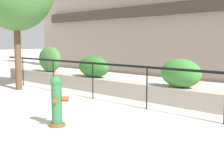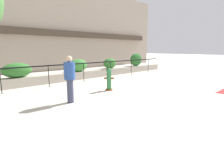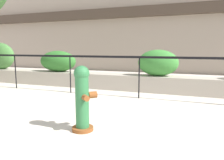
% 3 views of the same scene
% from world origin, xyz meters
% --- Properties ---
extents(building_facade, '(30.00, 1.36, 8.00)m').
position_xyz_m(building_facade, '(0.00, 11.98, 3.99)').
color(building_facade, gray).
rests_on(building_facade, ground).
extents(planter_wall_low, '(18.00, 0.70, 0.50)m').
position_xyz_m(planter_wall_low, '(0.00, 6.00, 0.25)').
color(planter_wall_low, '#ADA393').
rests_on(planter_wall_low, ground).
extents(fence_railing_segment, '(15.00, 0.05, 1.15)m').
position_xyz_m(fence_railing_segment, '(-0.00, 4.90, 1.02)').
color(fence_railing_segment, black).
rests_on(fence_railing_segment, ground).
extents(hedge_bush_0, '(1.40, 0.59, 1.08)m').
position_xyz_m(hedge_bush_0, '(-6.13, 6.00, 1.04)').
color(hedge_bush_0, '#427538').
rests_on(hedge_bush_0, planter_wall_low).
extents(hedge_bush_1, '(1.46, 0.70, 0.76)m').
position_xyz_m(hedge_bush_1, '(-3.34, 6.00, 0.88)').
color(hedge_bush_1, '#2D6B28').
rests_on(hedge_bush_1, planter_wall_low).
extents(hedge_bush_2, '(1.25, 0.70, 0.81)m').
position_xyz_m(hedge_bush_2, '(0.32, 6.00, 0.91)').
color(hedge_bush_2, '#387F33').
rests_on(hedge_bush_2, planter_wall_low).
extents(fire_hydrant, '(0.50, 0.50, 1.08)m').
position_xyz_m(fire_hydrant, '(-0.30, 2.25, 0.55)').
color(fire_hydrant, brown).
rests_on(fire_hydrant, ground).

